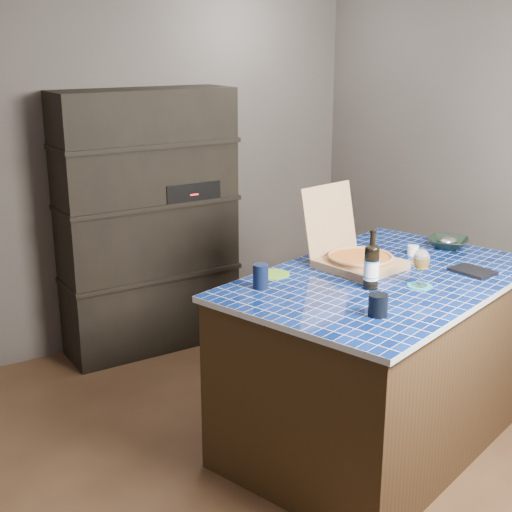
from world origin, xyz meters
TOP-DOWN VIEW (x-y plane):
  - room at (0.00, 0.00)m, footprint 3.50×3.50m
  - shelving_unit at (0.00, 1.53)m, footprint 1.20×0.41m
  - kitchen_island at (0.51, -0.27)m, footprint 1.94×1.53m
  - pizza_box at (0.50, -0.07)m, footprint 0.45×0.52m
  - mead_bottle at (0.33, -0.37)m, footprint 0.08×0.08m
  - teal_trivet at (0.56, -0.48)m, footprint 0.12×0.12m
  - wine_glass at (0.56, -0.48)m, footprint 0.08×0.08m
  - tumbler at (0.12, -0.66)m, footprint 0.09×0.09m
  - dvd_case at (0.95, -0.47)m, footprint 0.17×0.23m
  - bowl at (1.19, -0.07)m, footprint 0.32×0.32m
  - foil_contents at (1.19, -0.07)m, footprint 0.11×0.09m
  - white_jar at (0.91, -0.07)m, footprint 0.06×0.06m
  - navy_cup at (-0.12, -0.07)m, footprint 0.08×0.08m
  - green_trivet at (0.05, 0.06)m, footprint 0.17×0.17m

SIDE VIEW (x-z plane):
  - kitchen_island at x=0.51m, z-range 0.00..0.93m
  - shelving_unit at x=0.00m, z-range 0.00..1.80m
  - teal_trivet at x=0.56m, z-range 0.93..0.94m
  - green_trivet at x=0.05m, z-range 0.93..0.94m
  - dvd_case at x=0.95m, z-range 0.93..0.95m
  - white_jar at x=0.91m, z-range 0.93..0.99m
  - bowl at x=1.19m, z-range 0.93..0.99m
  - foil_contents at x=1.19m, z-range 0.95..1.00m
  - tumbler at x=0.12m, z-range 0.93..1.03m
  - pizza_box at x=0.50m, z-range 0.78..1.20m
  - navy_cup at x=-0.12m, z-range 0.93..1.05m
  - mead_bottle at x=0.33m, z-range 0.90..1.20m
  - wine_glass at x=0.56m, z-range 0.97..1.16m
  - room at x=0.00m, z-range -0.50..3.00m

